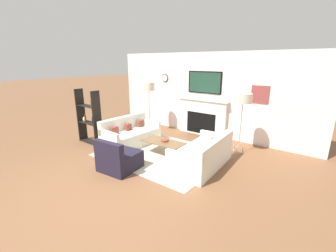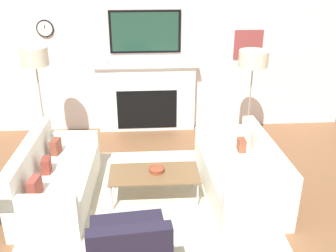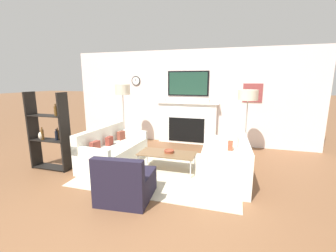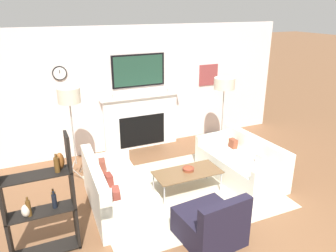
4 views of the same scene
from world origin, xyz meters
name	(u,v)px [view 4 (image 4 of 4)]	position (x,y,z in m)	size (l,w,h in m)	color
fireplace_wall	(139,95)	(0.00, 4.25, 1.21)	(7.15, 0.28, 2.70)	silver
area_rug	(183,190)	(0.00, 2.01, 0.01)	(3.06, 2.50, 0.01)	beige
couch_left	(114,192)	(-1.23, 2.01, 0.29)	(0.90, 1.74, 0.81)	white
couch_right	(241,164)	(1.22, 2.01, 0.27)	(0.96, 1.80, 0.75)	white
armchair	(211,225)	(-0.24, 0.70, 0.25)	(0.85, 0.87, 0.76)	black
coffee_table	(187,173)	(0.06, 1.97, 0.36)	(1.16, 0.56, 0.38)	brown
decorative_bowl	(188,169)	(0.09, 2.00, 0.42)	(0.20, 0.20, 0.06)	brown
floor_lamp_left	(69,97)	(-1.61, 3.31, 1.57)	(0.39, 0.39, 1.74)	#9E998E
floor_lamp_right	(224,84)	(1.61, 3.31, 1.49)	(0.45, 0.45, 1.64)	#9E998E
shelf_unit	(41,200)	(-2.32, 1.40, 0.78)	(0.86, 0.28, 1.62)	black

